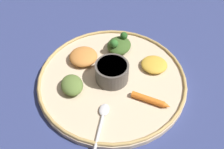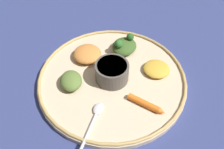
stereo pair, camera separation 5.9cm
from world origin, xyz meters
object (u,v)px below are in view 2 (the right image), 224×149
object	(u,v)px
spoon	(93,122)
greens_pile	(124,46)
center_bowl	(112,71)
carrot_near_spoon	(146,104)

from	to	relation	value
spoon	greens_pile	distance (m)	0.25
center_bowl	greens_pile	size ratio (longest dim) A/B	0.86
center_bowl	spoon	distance (m)	0.14
center_bowl	carrot_near_spoon	world-z (taller)	center_bowl
greens_pile	carrot_near_spoon	distance (m)	0.20
center_bowl	spoon	size ratio (longest dim) A/B	0.54
greens_pile	carrot_near_spoon	xyz separation A→B (m)	(-0.03, 0.20, -0.01)
spoon	greens_pile	size ratio (longest dim) A/B	1.60
center_bowl	greens_pile	bearing A→B (deg)	-111.85
center_bowl	carrot_near_spoon	bearing A→B (deg)	128.90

